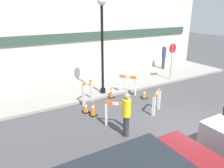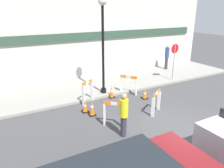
{
  "view_description": "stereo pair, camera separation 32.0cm",
  "coord_description": "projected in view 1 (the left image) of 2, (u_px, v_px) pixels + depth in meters",
  "views": [
    {
      "loc": [
        -6.23,
        -4.81,
        4.44
      ],
      "look_at": [
        -1.15,
        3.75,
        1.0
      ],
      "focal_mm": 35.0,
      "sensor_mm": 36.0,
      "label": 1
    },
    {
      "loc": [
        -5.95,
        -4.96,
        4.44
      ],
      "look_at": [
        -1.15,
        3.75,
        1.0
      ],
      "focal_mm": 35.0,
      "sensor_mm": 36.0,
      "label": 2
    }
  ],
  "objects": [
    {
      "name": "ground_plane",
      "position": [
        188.0,
        131.0,
        8.36
      ],
      "size": [
        60.0,
        60.0,
        0.0
      ],
      "primitive_type": "plane",
      "color": "#424244"
    },
    {
      "name": "sidewalk_slab",
      "position": [
        107.0,
        84.0,
        13.43
      ],
      "size": [
        18.0,
        3.53,
        0.13
      ],
      "color": "gray",
      "rests_on": "ground_plane"
    },
    {
      "name": "storefront_facade",
      "position": [
        93.0,
        36.0,
        14.05
      ],
      "size": [
        18.0,
        0.22,
        5.5
      ],
      "color": "beige",
      "rests_on": "ground_plane"
    },
    {
      "name": "streetlamp_post",
      "position": [
        102.0,
        33.0,
        10.82
      ],
      "size": [
        0.44,
        0.44,
        4.88
      ],
      "color": "black",
      "rests_on": "sidewalk_slab"
    },
    {
      "name": "stop_sign",
      "position": [
        172.0,
        56.0,
        13.64
      ],
      "size": [
        0.6,
        0.06,
        2.29
      ],
      "rotation": [
        0.0,
        0.0,
        3.2
      ],
      "color": "gray",
      "rests_on": "sidewalk_slab"
    },
    {
      "name": "barricade_0",
      "position": [
        128.0,
        84.0,
        11.8
      ],
      "size": [
        0.68,
        0.84,
        1.07
      ],
      "rotation": [
        0.0,
        0.0,
        2.21
      ],
      "color": "white",
      "rests_on": "ground_plane"
    },
    {
      "name": "barricade_1",
      "position": [
        88.0,
        92.0,
        10.64
      ],
      "size": [
        0.72,
        0.48,
        1.14
      ],
      "rotation": [
        0.0,
        0.0,
        3.65
      ],
      "color": "white",
      "rests_on": "ground_plane"
    },
    {
      "name": "barricade_2",
      "position": [
        116.0,
        113.0,
        8.53
      ],
      "size": [
        0.69,
        0.66,
        1.06
      ],
      "rotation": [
        0.0,
        0.0,
        5.53
      ],
      "color": "white",
      "rests_on": "ground_plane"
    },
    {
      "name": "barricade_3",
      "position": [
        157.0,
        101.0,
        9.69
      ],
      "size": [
        0.79,
        0.55,
        1.03
      ],
      "rotation": [
        0.0,
        0.0,
        6.83
      ],
      "color": "white",
      "rests_on": "ground_plane"
    },
    {
      "name": "traffic_cone_0",
      "position": [
        93.0,
        108.0,
        9.47
      ],
      "size": [
        0.3,
        0.3,
        0.72
      ],
      "color": "black",
      "rests_on": "ground_plane"
    },
    {
      "name": "traffic_cone_1",
      "position": [
        86.0,
        107.0,
        9.8
      ],
      "size": [
        0.3,
        0.3,
        0.53
      ],
      "color": "black",
      "rests_on": "ground_plane"
    },
    {
      "name": "traffic_cone_2",
      "position": [
        111.0,
        92.0,
        11.44
      ],
      "size": [
        0.3,
        0.3,
        0.63
      ],
      "color": "black",
      "rests_on": "ground_plane"
    },
    {
      "name": "traffic_cone_3",
      "position": [
        144.0,
        94.0,
        11.36
      ],
      "size": [
        0.3,
        0.3,
        0.51
      ],
      "color": "black",
      "rests_on": "ground_plane"
    },
    {
      "name": "person_worker",
      "position": [
        126.0,
        113.0,
        7.77
      ],
      "size": [
        0.41,
        0.41,
        1.67
      ],
      "rotation": [
        0.0,
        0.0,
        1.14
      ],
      "color": "#33333D",
      "rests_on": "ground_plane"
    },
    {
      "name": "person_pedestrian",
      "position": [
        164.0,
        56.0,
        16.28
      ],
      "size": [
        0.4,
        0.4,
        1.82
      ],
      "rotation": [
        0.0,
        0.0,
        2.78
      ],
      "color": "#33333D",
      "rests_on": "sidewalk_slab"
    }
  ]
}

